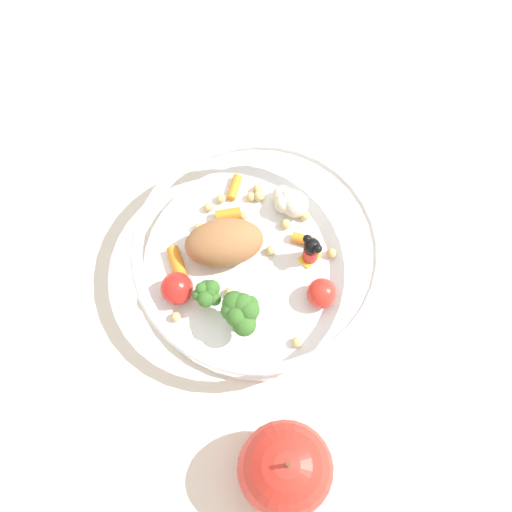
{
  "coord_description": "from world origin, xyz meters",
  "views": [
    {
      "loc": [
        0.19,
        0.16,
        0.64
      ],
      "look_at": [
        0.01,
        -0.0,
        0.03
      ],
      "focal_mm": 47.53,
      "sensor_mm": 36.0,
      "label": 1
    }
  ],
  "objects": [
    {
      "name": "food_container",
      "position": [
        0.01,
        -0.0,
        0.03
      ],
      "size": [
        0.24,
        0.24,
        0.06
      ],
      "color": "white",
      "rests_on": "ground_plane"
    },
    {
      "name": "ground_plane",
      "position": [
        0.0,
        0.0,
        0.0
      ],
      "size": [
        2.4,
        2.4,
        0.0
      ],
      "primitive_type": "plane",
      "color": "silver"
    },
    {
      "name": "loose_apple",
      "position": [
        0.14,
        0.15,
        0.04
      ],
      "size": [
        0.08,
        0.08,
        0.09
      ],
      "color": "red",
      "rests_on": "ground_plane"
    }
  ]
}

